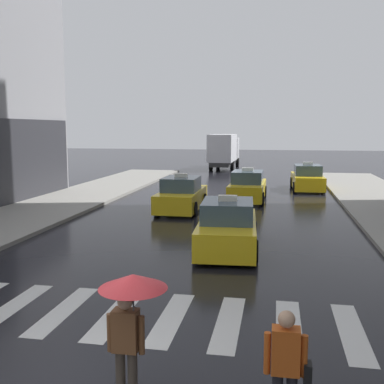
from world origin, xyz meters
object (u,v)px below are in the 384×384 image
at_px(taxi_lead, 228,228).
at_px(taxi_second, 182,196).
at_px(box_truck, 224,150).
at_px(taxi_third, 248,187).
at_px(pedestrian_with_umbrella, 130,304).
at_px(pedestrian_with_handbag, 286,365).
at_px(taxi_fourth, 307,179).

height_order(taxi_lead, taxi_second, same).
relative_size(taxi_second, box_truck, 0.60).
height_order(taxi_second, taxi_third, same).
distance_m(box_truck, pedestrian_with_umbrella, 38.67).
bearing_deg(taxi_second, pedestrian_with_umbrella, -80.90).
distance_m(taxi_lead, pedestrian_with_handbag, 9.18).
distance_m(box_truck, pedestrian_with_handbag, 39.11).
bearing_deg(taxi_fourth, taxi_third, -124.74).
xyz_separation_m(pedestrian_with_umbrella, pedestrian_with_handbag, (2.13, -0.21, -0.58)).
bearing_deg(taxi_fourth, pedestrian_with_umbrella, -99.05).
xyz_separation_m(taxi_second, pedestrian_with_handbag, (4.63, -15.83, 0.21)).
height_order(taxi_third, pedestrian_with_umbrella, pedestrian_with_umbrella).
bearing_deg(taxi_lead, taxi_third, 90.12).
bearing_deg(pedestrian_with_handbag, taxi_fourth, 85.92).
height_order(taxi_lead, box_truck, box_truck).
relative_size(taxi_lead, taxi_third, 1.01).
bearing_deg(taxi_second, box_truck, 91.44).
xyz_separation_m(taxi_fourth, pedestrian_with_handbag, (-1.76, -24.60, 0.21)).
bearing_deg(taxi_fourth, taxi_second, -126.08).
distance_m(pedestrian_with_umbrella, pedestrian_with_handbag, 2.22).
xyz_separation_m(taxi_fourth, box_truck, (-6.97, 14.15, 1.13)).
distance_m(taxi_second, taxi_fourth, 10.85).
relative_size(taxi_lead, pedestrian_with_handbag, 2.81).
bearing_deg(taxi_fourth, taxi_lead, -102.52).
height_order(taxi_third, pedestrian_with_handbag, taxi_third).
height_order(taxi_second, pedestrian_with_umbrella, pedestrian_with_umbrella).
bearing_deg(taxi_lead, pedestrian_with_handbag, -79.32).
bearing_deg(pedestrian_with_umbrella, taxi_fourth, 80.95).
bearing_deg(pedestrian_with_umbrella, taxi_second, 99.10).
bearing_deg(taxi_third, taxi_lead, -89.88).
xyz_separation_m(taxi_lead, pedestrian_with_handbag, (1.70, -9.02, 0.21)).
distance_m(taxi_third, pedestrian_with_handbag, 19.66).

